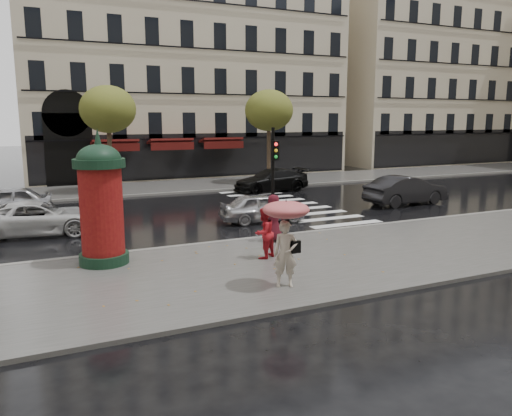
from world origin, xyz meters
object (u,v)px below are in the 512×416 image
woman_umbrella (286,229)px  morris_column (101,200)px  car_white (38,218)px  man_burgundy (273,218)px  woman_red (264,233)px  car_far_silver (4,202)px  traffic_light (274,172)px  car_silver (262,208)px  car_darkgrey (406,190)px  car_black (271,180)px

woman_umbrella → morris_column: size_ratio=0.57×
woman_umbrella → car_white: size_ratio=0.50×
car_white → man_burgundy: bearing=-117.3°
woman_red → man_burgundy: size_ratio=0.96×
man_burgundy → woman_umbrella: bearing=76.8°
woman_umbrella → car_far_silver: 16.41m
morris_column → traffic_light: size_ratio=1.01×
car_white → woman_umbrella: bearing=-142.6°
man_burgundy → car_white: size_ratio=0.36×
woman_red → car_silver: size_ratio=0.44×
morris_column → car_silver: 8.78m
car_silver → car_far_silver: 12.30m
woman_umbrella → car_white: woman_umbrella is taller
woman_umbrella → car_white: 11.71m
car_darkgrey → car_black: 8.78m
woman_umbrella → car_darkgrey: 15.73m
car_silver → car_white: 9.44m
car_silver → car_white: size_ratio=0.79×
traffic_light → car_white: bearing=149.4°
car_black → traffic_light: bearing=-29.6°
woman_red → car_white: 9.84m
car_darkgrey → car_far_silver: bearing=73.0°
morris_column → car_white: (-1.75, 5.68, -1.47)m
car_silver → car_darkgrey: size_ratio=0.81×
car_darkgrey → car_black: car_darkgrey is taller
traffic_light → car_far_silver: (-9.54, 9.46, -1.94)m
woman_umbrella → morris_column: (-4.18, 4.36, 0.43)m
morris_column → car_silver: bearing=29.0°
man_burgundy → car_far_silver: 13.64m
car_far_silver → car_silver: bearing=59.9°
car_black → car_darkgrey: bearing=27.2°
woman_umbrella → car_far_silver: size_ratio=0.57×
woman_red → traffic_light: traffic_light is taller
woman_red → traffic_light: 3.36m
car_darkgrey → car_far_silver: car_darkgrey is taller
woman_umbrella → traffic_light: traffic_light is taller
woman_umbrella → car_black: bearing=64.7°
car_silver → woman_red: bearing=161.6°
man_burgundy → car_black: 13.76m
traffic_light → car_far_silver: bearing=135.2°
woman_umbrella → woman_red: (0.68, 2.77, -0.76)m
man_burgundy → traffic_light: size_ratio=0.42×
morris_column → car_black: (12.23, 12.66, -1.43)m
man_burgundy → car_far_silver: size_ratio=0.41×
car_white → car_silver: bearing=-92.3°
car_white → car_far_silver: bearing=23.1°
traffic_light → man_burgundy: bearing=-116.1°
car_darkgrey → car_white: bearing=86.0°
man_burgundy → morris_column: (-6.17, -0.31, 1.15)m
car_silver → car_far_silver: size_ratio=0.91×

